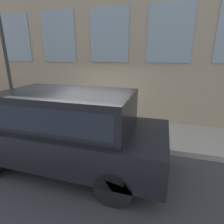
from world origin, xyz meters
TOP-DOWN VIEW (x-y plane):
  - ground_plane at (0.00, 0.00)m, footprint 80.00×80.00m
  - sidewalk at (1.15, 0.00)m, footprint 2.30×60.00m
  - building_facade at (2.45, 0.00)m, footprint 0.33×40.00m
  - fire_hydrant at (0.69, -0.33)m, footprint 0.29×0.41m
  - person at (0.87, -0.80)m, footprint 0.36×0.24m
  - parked_truck_charcoal_near at (-1.26, 0.01)m, footprint 2.04×4.99m
  - street_lamp at (0.65, 3.55)m, footprint 0.36×0.36m

SIDE VIEW (x-z plane):
  - ground_plane at x=0.00m, z-range 0.00..0.00m
  - sidewalk at x=1.15m, z-range 0.00..0.17m
  - fire_hydrant at x=0.69m, z-range 0.18..0.97m
  - person at x=0.87m, z-range 0.32..1.79m
  - parked_truck_charcoal_near at x=-1.26m, z-range 0.14..2.12m
  - street_lamp at x=0.65m, z-range 0.86..6.69m
  - building_facade at x=2.45m, z-range 0.01..8.09m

